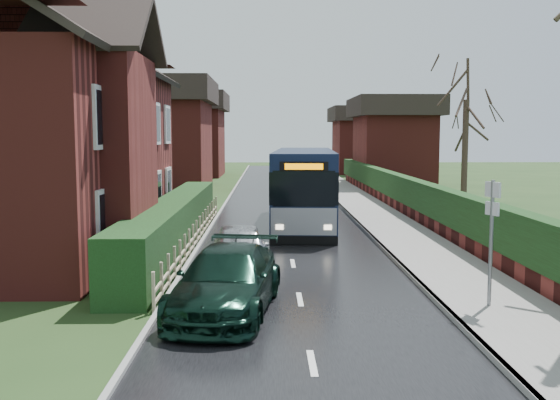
{
  "coord_description": "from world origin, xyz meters",
  "views": [
    {
      "loc": [
        -0.72,
        -15.94,
        3.77
      ],
      "look_at": [
        -0.36,
        2.88,
        1.8
      ],
      "focal_mm": 40.0,
      "sensor_mm": 36.0,
      "label": 1
    }
  ],
  "objects_px": {
    "car_silver": "(240,249)",
    "car_green": "(227,281)",
    "bus_stop_sign": "(492,226)",
    "brick_house": "(23,116)",
    "bus": "(304,188)"
  },
  "relations": [
    {
      "from": "car_silver",
      "to": "car_green",
      "type": "distance_m",
      "value": 3.96
    },
    {
      "from": "car_silver",
      "to": "bus_stop_sign",
      "type": "relative_size",
      "value": 1.36
    },
    {
      "from": "brick_house",
      "to": "bus",
      "type": "height_order",
      "value": "brick_house"
    },
    {
      "from": "car_silver",
      "to": "brick_house",
      "type": "bearing_deg",
      "value": 147.83
    },
    {
      "from": "car_green",
      "to": "bus_stop_sign",
      "type": "relative_size",
      "value": 1.67
    },
    {
      "from": "brick_house",
      "to": "car_green",
      "type": "bearing_deg",
      "value": -47.3
    },
    {
      "from": "bus",
      "to": "car_silver",
      "type": "height_order",
      "value": "bus"
    },
    {
      "from": "bus",
      "to": "car_green",
      "type": "height_order",
      "value": "bus"
    },
    {
      "from": "brick_house",
      "to": "bus_stop_sign",
      "type": "height_order",
      "value": "brick_house"
    },
    {
      "from": "car_green",
      "to": "bus_stop_sign",
      "type": "height_order",
      "value": "bus_stop_sign"
    },
    {
      "from": "brick_house",
      "to": "car_green",
      "type": "relative_size",
      "value": 3.1
    },
    {
      "from": "bus",
      "to": "brick_house",
      "type": "bearing_deg",
      "value": -147.47
    },
    {
      "from": "car_silver",
      "to": "bus",
      "type": "bearing_deg",
      "value": 71.16
    },
    {
      "from": "car_green",
      "to": "bus_stop_sign",
      "type": "bearing_deg",
      "value": 7.5
    },
    {
      "from": "car_silver",
      "to": "bus_stop_sign",
      "type": "height_order",
      "value": "bus_stop_sign"
    }
  ]
}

